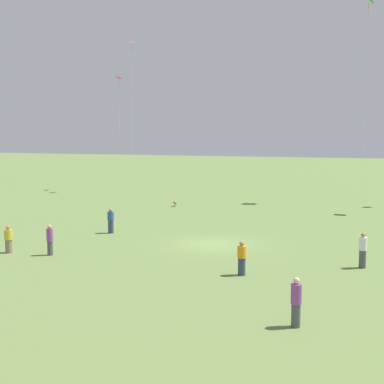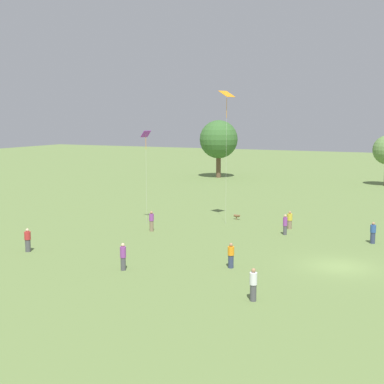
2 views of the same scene
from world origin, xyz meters
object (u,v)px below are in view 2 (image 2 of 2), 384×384
at_px(person_4, 285,225).
at_px(person_5, 253,285).
at_px(person_2, 123,257).
at_px(person_7, 290,220).
at_px(person_0, 151,221).
at_px(person_6, 28,240).
at_px(dog_1, 237,216).
at_px(person_3, 373,233).
at_px(person_8, 231,256).
at_px(kite_6, 146,138).
at_px(kite_4, 227,98).

height_order(person_4, person_5, person_5).
xyz_separation_m(person_2, person_7, (6.46, 17.34, -0.13)).
relative_size(person_0, person_6, 1.01).
bearing_deg(dog_1, person_6, -14.08).
bearing_deg(person_4, person_7, 33.82).
relative_size(person_0, person_4, 1.01).
bearing_deg(person_2, person_3, 24.09).
xyz_separation_m(person_2, dog_1, (0.71, 19.44, -0.55)).
bearing_deg(person_8, person_0, 93.94).
height_order(person_2, person_7, person_2).
bearing_deg(person_2, person_8, 7.10).
bearing_deg(person_7, person_5, 57.87).
relative_size(person_3, person_4, 0.98).
height_order(person_5, person_6, person_5).
distance_m(person_7, kite_6, 14.99).
bearing_deg(dog_1, kite_6, -37.39).
bearing_deg(person_6, person_4, -70.71).
distance_m(person_3, person_6, 26.54).
distance_m(person_0, person_4, 11.49).
relative_size(person_0, person_5, 0.97).
xyz_separation_m(person_3, person_5, (-4.30, -16.65, 0.07)).
bearing_deg(person_5, person_3, -163.77).
height_order(person_2, kite_6, kite_6).
height_order(person_0, person_2, person_2).
bearing_deg(dog_1, person_5, 36.24).
xyz_separation_m(person_0, kite_6, (-2.00, 2.65, 7.15)).
xyz_separation_m(person_5, person_7, (-3.07, 19.35, -0.14)).
distance_m(person_7, dog_1, 6.14).
xyz_separation_m(person_3, person_8, (-7.69, -11.15, -0.02)).
bearing_deg(person_0, dog_1, -98.20).
bearing_deg(kite_4, person_0, -155.26).
height_order(kite_6, dog_1, kite_6).
distance_m(person_2, person_6, 9.07).
bearing_deg(dog_1, person_2, 11.78).
distance_m(person_6, dog_1, 20.72).
bearing_deg(kite_4, kite_6, 178.85).
relative_size(person_2, dog_1, 2.60).
bearing_deg(person_3, person_7, -106.95).
relative_size(person_2, person_5, 0.99).
bearing_deg(person_6, kite_6, -33.94).
bearing_deg(person_2, kite_4, 65.91).
height_order(kite_4, dog_1, kite_4).
relative_size(person_4, dog_1, 2.52).
bearing_deg(kite_4, person_7, -23.64).
bearing_deg(dog_1, person_3, 83.83).
xyz_separation_m(person_4, person_6, (-15.74, -13.61, -0.02)).
relative_size(kite_4, dog_1, 17.60).
height_order(person_3, person_8, person_3).
height_order(person_6, kite_6, kite_6).
bearing_deg(person_4, person_5, -142.91).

